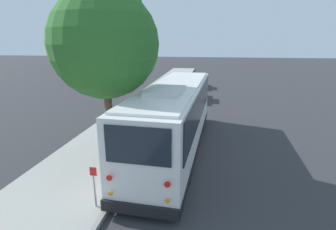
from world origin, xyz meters
TOP-DOWN VIEW (x-y plane):
  - ground_plane at (0.00, 0.00)m, footprint 160.00×160.00m
  - sidewalk_slab at (0.00, 3.79)m, footprint 80.00×4.02m
  - curb_strip at (0.00, 1.71)m, footprint 80.00×0.14m
  - shuttle_bus at (0.76, 0.27)m, footprint 11.40×3.00m
  - parked_sedan_maroon at (12.73, 0.42)m, footprint 4.38×1.86m
  - parked_sedan_blue at (19.38, 0.46)m, footprint 4.51×1.87m
  - street_tree at (-0.73, 2.94)m, footprint 4.43×4.43m
  - sign_post_near at (-4.46, 2.08)m, footprint 0.06×0.22m
  - sign_post_far at (-2.34, 2.08)m, footprint 0.06×0.06m
  - fire_hydrant at (7.49, 2.05)m, footprint 0.22×0.22m

SIDE VIEW (x-z plane):
  - ground_plane at x=0.00m, z-range 0.00..0.00m
  - sidewalk_slab at x=0.00m, z-range 0.00..0.15m
  - curb_strip at x=0.00m, z-range 0.00..0.15m
  - fire_hydrant at x=7.49m, z-range 0.15..0.96m
  - parked_sedan_blue at x=19.38m, z-range -0.05..1.26m
  - parked_sedan_maroon at x=12.73m, z-range -0.05..1.28m
  - sign_post_far at x=-2.34m, z-range 0.15..1.23m
  - sign_post_near at x=-4.46m, z-range 0.17..1.54m
  - shuttle_bus at x=0.76m, z-range 0.12..3.54m
  - street_tree at x=-0.73m, z-range 1.49..9.32m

